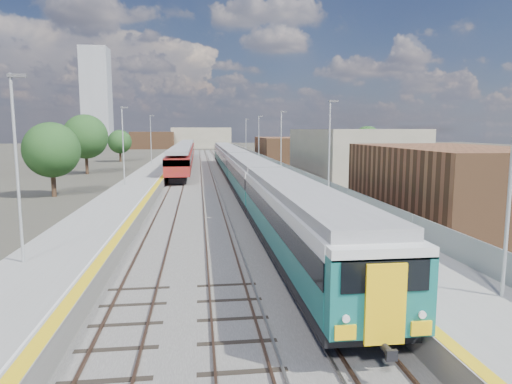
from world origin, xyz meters
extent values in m
plane|color=#47443A|center=(0.00, 50.00, 0.00)|extent=(320.00, 320.00, 0.00)
cube|color=#565451|center=(-2.25, 52.50, 0.03)|extent=(10.50, 155.00, 0.06)
cube|color=#4C3323|center=(0.78, 55.00, 0.11)|extent=(0.07, 160.00, 0.14)
cube|color=#4C3323|center=(2.22, 55.00, 0.11)|extent=(0.07, 160.00, 0.14)
cube|color=#4C3323|center=(-2.72, 55.00, 0.11)|extent=(0.07, 160.00, 0.14)
cube|color=#4C3323|center=(-1.28, 55.00, 0.11)|extent=(0.07, 160.00, 0.14)
cube|color=#4C3323|center=(-6.22, 55.00, 0.11)|extent=(0.07, 160.00, 0.14)
cube|color=#4C3323|center=(-4.78, 55.00, 0.11)|extent=(0.07, 160.00, 0.14)
cube|color=gray|center=(0.45, 55.00, 0.10)|extent=(0.08, 160.00, 0.10)
cube|color=gray|center=(-0.95, 55.00, 0.10)|extent=(0.08, 160.00, 0.10)
cube|color=slate|center=(5.25, 52.50, 0.50)|extent=(4.70, 155.00, 1.00)
cube|color=gray|center=(5.25, 52.50, 1.00)|extent=(4.70, 155.00, 0.03)
cube|color=gold|center=(3.15, 52.50, 1.02)|extent=(0.40, 155.00, 0.01)
cube|color=gray|center=(7.45, 52.50, 1.60)|extent=(0.06, 155.00, 1.20)
cylinder|color=#9EA0A3|center=(6.60, 2.00, 4.77)|extent=(0.12, 0.12, 7.50)
cylinder|color=#9EA0A3|center=(6.60, 22.00, 4.77)|extent=(0.12, 0.12, 7.50)
cube|color=#4C4C4F|center=(6.85, 22.00, 8.42)|extent=(0.70, 0.18, 0.14)
cylinder|color=#9EA0A3|center=(6.60, 42.00, 4.77)|extent=(0.12, 0.12, 7.50)
cube|color=#4C4C4F|center=(6.85, 42.00, 8.42)|extent=(0.70, 0.18, 0.14)
cylinder|color=#9EA0A3|center=(6.60, 62.00, 4.77)|extent=(0.12, 0.12, 7.50)
cube|color=#4C4C4F|center=(6.85, 62.00, 8.42)|extent=(0.70, 0.18, 0.14)
cylinder|color=#9EA0A3|center=(6.60, 82.00, 4.77)|extent=(0.12, 0.12, 7.50)
cube|color=#4C4C4F|center=(6.85, 82.00, 8.42)|extent=(0.70, 0.18, 0.14)
cube|color=slate|center=(-9.05, 52.50, 0.50)|extent=(4.30, 155.00, 1.00)
cube|color=gray|center=(-9.05, 52.50, 1.00)|extent=(4.30, 155.00, 0.03)
cube|color=gold|center=(-7.15, 52.50, 1.02)|extent=(0.45, 155.00, 0.01)
cube|color=silver|center=(-7.50, 52.50, 1.03)|extent=(0.08, 155.00, 0.01)
cylinder|color=#9EA0A3|center=(-10.20, 8.00, 4.77)|extent=(0.12, 0.12, 7.50)
cube|color=#4C4C4F|center=(-9.95, 8.00, 8.42)|extent=(0.70, 0.18, 0.14)
cylinder|color=#9EA0A3|center=(-10.20, 34.00, 4.77)|extent=(0.12, 0.12, 7.50)
cube|color=#4C4C4F|center=(-9.95, 34.00, 8.42)|extent=(0.70, 0.18, 0.14)
cylinder|color=#9EA0A3|center=(-10.20, 60.00, 4.77)|extent=(0.12, 0.12, 7.50)
cube|color=#4C4C4F|center=(-9.95, 60.00, 8.42)|extent=(0.70, 0.18, 0.14)
cube|color=brown|center=(14.00, 18.00, 2.60)|extent=(9.00, 16.00, 5.20)
cube|color=gray|center=(16.00, 45.00, 3.20)|extent=(11.00, 22.00, 6.40)
cube|color=brown|center=(13.00, 78.00, 2.40)|extent=(8.00, 18.00, 4.80)
cube|color=gray|center=(-2.00, 150.00, 3.50)|extent=(20.00, 14.00, 7.00)
cube|color=brown|center=(-18.00, 145.00, 2.80)|extent=(14.00, 12.00, 5.60)
cube|color=gray|center=(-45.00, 190.00, 20.00)|extent=(11.00, 11.00, 40.00)
cube|color=black|center=(1.50, 9.68, 0.88)|extent=(2.72, 19.47, 0.46)
cube|color=#12615A|center=(1.50, 9.68, 1.68)|extent=(2.82, 19.47, 1.14)
cube|color=black|center=(1.50, 9.68, 2.58)|extent=(2.88, 19.47, 0.78)
cube|color=silver|center=(1.50, 9.68, 3.19)|extent=(2.82, 19.47, 0.48)
cube|color=gray|center=(1.50, 9.68, 3.61)|extent=(2.50, 19.47, 0.40)
cube|color=black|center=(1.50, 29.65, 0.88)|extent=(2.72, 19.47, 0.46)
cube|color=#12615A|center=(1.50, 29.65, 1.68)|extent=(2.82, 19.47, 1.14)
cube|color=black|center=(1.50, 29.65, 2.58)|extent=(2.88, 19.47, 0.78)
cube|color=silver|center=(1.50, 29.65, 3.19)|extent=(2.82, 19.47, 0.48)
cube|color=gray|center=(1.50, 29.65, 3.61)|extent=(2.50, 19.47, 0.40)
cube|color=black|center=(1.50, 49.62, 0.88)|extent=(2.72, 19.47, 0.46)
cube|color=#12615A|center=(1.50, 49.62, 1.68)|extent=(2.82, 19.47, 1.14)
cube|color=black|center=(1.50, 49.62, 2.58)|extent=(2.88, 19.47, 0.78)
cube|color=silver|center=(1.50, 49.62, 3.19)|extent=(2.82, 19.47, 0.48)
cube|color=gray|center=(1.50, 49.62, 3.61)|extent=(2.50, 19.47, 0.40)
cube|color=black|center=(1.50, 69.59, 0.88)|extent=(2.72, 19.47, 0.46)
cube|color=#12615A|center=(1.50, 69.59, 1.68)|extent=(2.82, 19.47, 1.14)
cube|color=black|center=(1.50, 69.59, 2.58)|extent=(2.88, 19.47, 0.78)
cube|color=silver|center=(1.50, 69.59, 3.19)|extent=(2.82, 19.47, 0.48)
cube|color=gray|center=(1.50, 69.59, 3.61)|extent=(2.50, 19.47, 0.40)
cube|color=#12615A|center=(1.50, -0.30, 2.15)|extent=(2.80, 0.60, 2.10)
cube|color=black|center=(1.50, -0.61, 2.75)|extent=(2.30, 0.06, 0.80)
cube|color=yellow|center=(1.50, -0.67, 2.05)|extent=(1.05, 0.10, 2.10)
cube|color=black|center=(-5.50, 49.71, 0.49)|extent=(1.99, 16.92, 0.69)
cube|color=maroon|center=(-5.50, 49.71, 2.15)|extent=(2.93, 19.90, 2.10)
cube|color=black|center=(-5.50, 49.71, 2.67)|extent=(3.00, 19.90, 0.73)
cube|color=gray|center=(-5.50, 49.71, 3.72)|extent=(2.62, 19.90, 0.42)
cube|color=black|center=(-5.50, 70.11, 0.49)|extent=(1.99, 16.92, 0.69)
cube|color=maroon|center=(-5.50, 70.11, 2.15)|extent=(2.93, 19.90, 2.10)
cube|color=black|center=(-5.50, 70.11, 2.67)|extent=(3.00, 19.90, 0.73)
cube|color=gray|center=(-5.50, 70.11, 3.72)|extent=(2.62, 19.90, 0.42)
cube|color=black|center=(-5.50, 90.52, 0.49)|extent=(1.99, 16.92, 0.69)
cube|color=maroon|center=(-5.50, 90.52, 2.15)|extent=(2.93, 19.90, 2.10)
cube|color=black|center=(-5.50, 90.52, 2.67)|extent=(3.00, 19.90, 0.73)
cube|color=gray|center=(-5.50, 90.52, 3.72)|extent=(2.62, 19.90, 0.42)
cylinder|color=#382619|center=(-16.77, 34.02, 1.23)|extent=(0.44, 0.44, 2.46)
sphere|color=#1E451A|center=(-16.77, 34.02, 4.45)|extent=(5.20, 5.20, 5.20)
cylinder|color=#382619|center=(-18.94, 56.53, 1.48)|extent=(0.44, 0.44, 2.96)
sphere|color=#1E451A|center=(-18.94, 56.53, 5.35)|extent=(6.26, 6.26, 6.26)
cylinder|color=#382619|center=(-18.51, 82.42, 1.10)|extent=(0.44, 0.44, 2.19)
sphere|color=#1E451A|center=(-18.51, 82.42, 3.96)|extent=(4.63, 4.63, 4.63)
cylinder|color=#382619|center=(24.93, 62.52, 1.21)|extent=(0.44, 0.44, 2.42)
sphere|color=#1E451A|center=(24.93, 62.52, 4.37)|extent=(5.11, 5.11, 5.11)
camera|label=1|loc=(-3.05, -11.03, 6.36)|focal=32.00mm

